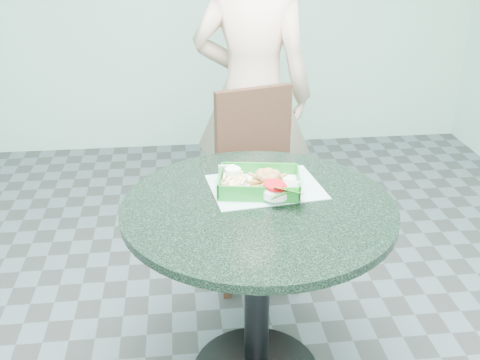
{
  "coord_description": "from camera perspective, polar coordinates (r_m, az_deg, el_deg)",
  "views": [
    {
      "loc": [
        -0.25,
        -1.68,
        1.67
      ],
      "look_at": [
        -0.05,
        0.1,
        0.82
      ],
      "focal_mm": 42.0,
      "sensor_mm": 36.0,
      "label": 1
    }
  ],
  "objects": [
    {
      "name": "cafe_table",
      "position": [
        2.02,
        1.82,
        -7.19
      ],
      "size": [
        0.94,
        0.94,
        0.75
      ],
      "color": "black",
      "rests_on": "floor"
    },
    {
      "name": "crab_sandwich",
      "position": [
        2.0,
        2.89,
        -0.31
      ],
      "size": [
        0.13,
        0.13,
        0.08
      ],
      "rotation": [
        0.0,
        0.0,
        -0.42
      ],
      "color": "gold",
      "rests_on": "food_basket"
    },
    {
      "name": "fries_pile",
      "position": [
        1.99,
        -0.6,
        -0.86
      ],
      "size": [
        0.1,
        0.11,
        0.04
      ],
      "primitive_type": null,
      "rotation": [
        0.0,
        0.0,
        0.0
      ],
      "color": "#F9D797",
      "rests_on": "food_basket"
    },
    {
      "name": "food_basket",
      "position": [
        2.02,
        1.95,
        -1.02
      ],
      "size": [
        0.29,
        0.21,
        0.06
      ],
      "rotation": [
        0.0,
        0.0,
        -0.16
      ],
      "color": "#167A22",
      "rests_on": "placemat"
    },
    {
      "name": "sauce_ramekin",
      "position": [
        2.03,
        -0.89,
        0.12
      ],
      "size": [
        0.06,
        0.06,
        0.03
      ],
      "rotation": [
        0.0,
        0.0,
        0.21
      ],
      "color": "white",
      "rests_on": "food_basket"
    },
    {
      "name": "diner_person",
      "position": [
        2.85,
        1.27,
        10.42
      ],
      "size": [
        0.77,
        0.61,
        1.86
      ],
      "primitive_type": "imported",
      "rotation": [
        0.0,
        0.0,
        2.87
      ],
      "color": "#D4B094",
      "rests_on": "floor"
    },
    {
      "name": "placemat",
      "position": [
        2.05,
        2.6,
        -1.2
      ],
      "size": [
        0.43,
        0.34,
        0.0
      ],
      "primitive_type": "cube",
      "rotation": [
        0.0,
        0.0,
        0.13
      ],
      "color": "#91C3BC",
      "rests_on": "cafe_table"
    },
    {
      "name": "garnish_cup",
      "position": [
        1.94,
        4.25,
        -1.49
      ],
      "size": [
        0.13,
        0.13,
        0.05
      ],
      "rotation": [
        0.0,
        0.0,
        0.09
      ],
      "color": "white",
      "rests_on": "food_basket"
    },
    {
      "name": "dining_chair",
      "position": [
        2.71,
        1.6,
        0.67
      ],
      "size": [
        0.39,
        0.39,
        0.93
      ],
      "rotation": [
        0.0,
        0.0,
        0.28
      ],
      "color": "#3E2516",
      "rests_on": "floor"
    }
  ]
}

